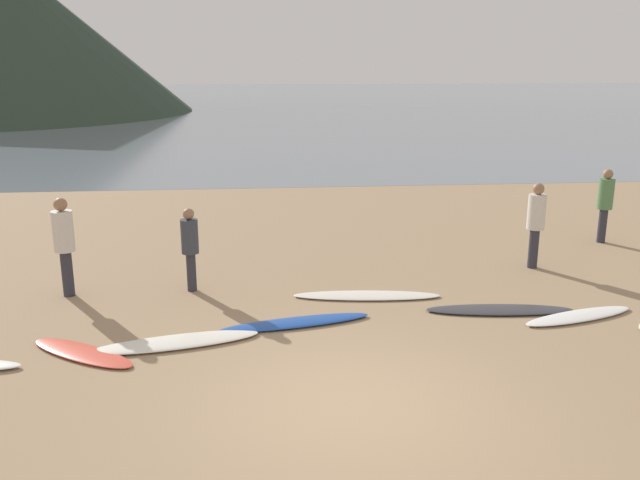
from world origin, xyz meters
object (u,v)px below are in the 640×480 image
surfboard_2 (175,342)px  person_1 (190,243)px  surfboard_5 (500,310)px  person_0 (536,218)px  person_2 (64,239)px  surfboard_6 (579,316)px  person_3 (605,200)px  surfboard_1 (82,353)px  surfboard_3 (296,322)px  surfboard_4 (367,295)px

surfboard_2 → person_1: (0.03, 2.47, 0.88)m
surfboard_5 → surfboard_2: bearing=-165.5°
surfboard_5 → person_0: (1.55, 2.38, 1.01)m
surfboard_2 → surfboard_5: surfboard_2 is taller
person_0 → person_2: (-9.08, -0.87, 0.03)m
surfboard_2 → surfboard_6: surfboard_2 is taller
person_0 → surfboard_2: bearing=-161.5°
person_1 → surfboard_2: bearing=118.3°
surfboard_5 → person_2: size_ratio=1.39×
person_0 → person_2: person_2 is taller
surfboard_6 → person_0: (0.34, 2.79, 1.01)m
person_0 → person_3: person_0 is taller
surfboard_1 → person_3: bearing=61.3°
person_0 → surfboard_1: bearing=-163.7°
person_2 → person_3: size_ratio=1.05×
surfboard_2 → person_3: bearing=16.4°
person_0 → person_2: size_ratio=0.97×
surfboard_3 → person_3: (7.46, 4.43, 0.98)m
surfboard_5 → person_2: person_2 is taller
person_0 → person_3: 2.99m
surfboard_2 → person_0: 7.71m
surfboard_4 → person_2: size_ratio=1.47×
surfboard_3 → surfboard_6: size_ratio=1.16×
surfboard_2 → surfboard_5: size_ratio=1.01×
surfboard_1 → person_3: (10.63, 5.29, 0.99)m
surfboard_6 → person_2: bearing=150.8°
surfboard_2 → person_0: size_ratio=1.44×
surfboard_2 → surfboard_6: bearing=-7.9°
surfboard_2 → person_2: 3.39m
surfboard_6 → person_1: bearing=146.2°
surfboard_4 → surfboard_6: bearing=-16.2°
surfboard_2 → person_3: (9.32, 5.05, 0.98)m
surfboard_4 → surfboard_2: bearing=-145.2°
surfboard_5 → surfboard_3: bearing=-170.5°
surfboard_4 → person_3: (6.10, 3.24, 0.99)m
surfboard_4 → surfboard_6: size_ratio=1.24×
surfboard_3 → surfboard_4: bearing=29.8°
surfboard_4 → person_1: 3.37m
surfboard_6 → person_1: person_1 is taller
person_2 → surfboard_3: bearing=159.2°
surfboard_2 → surfboard_3: size_ratio=1.02×
surfboard_3 → surfboard_6: 4.72m
surfboard_6 → person_3: person_3 is taller
person_0 → person_3: size_ratio=1.02×
surfboard_3 → person_3: bearing=19.3°
person_1 → person_3: bearing=-135.4°
surfboard_6 → person_1: 6.89m
surfboard_1 → surfboard_3: size_ratio=0.78×
person_3 → person_2: bearing=13.2°
surfboard_1 → surfboard_4: surfboard_1 is taller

